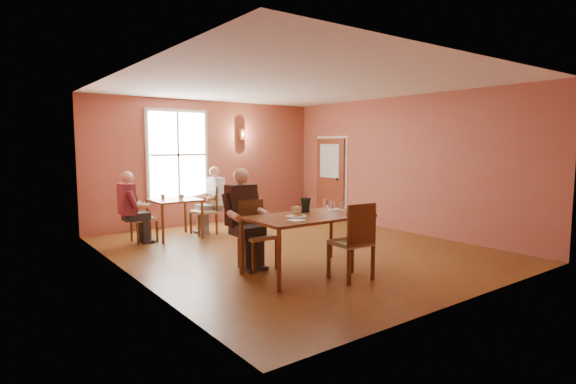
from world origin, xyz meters
TOP-DOWN VIEW (x-y plane):
  - ground at (0.00, 0.00)m, footprint 6.00×7.00m
  - wall_back at (0.00, 3.50)m, footprint 6.00×0.04m
  - wall_front at (0.00, -3.50)m, footprint 6.00×0.04m
  - wall_left at (-3.00, 0.00)m, footprint 0.04×7.00m
  - wall_right at (3.00, 0.00)m, footprint 0.04×7.00m
  - ceiling at (0.00, 0.00)m, footprint 6.00×7.00m
  - window at (-0.80, 3.45)m, footprint 1.36×0.10m
  - door at (2.94, 2.30)m, footprint 0.12×1.04m
  - wall_sconce at (0.90, 3.40)m, footprint 0.16×0.16m
  - main_table at (-0.77, -1.36)m, footprint 1.86×1.05m
  - chair_diner_main at (-1.27, -0.71)m, footprint 0.47×0.47m
  - diner_main at (-1.27, -0.74)m, footprint 0.61×0.61m
  - chair_empty at (-0.49, -1.98)m, footprint 0.53×0.53m
  - plate_food at (-1.03, -1.40)m, footprint 0.38×0.38m
  - sandwich at (-0.95, -1.30)m, footprint 0.12×0.11m
  - goblet_a at (-0.35, -1.26)m, footprint 0.09×0.09m
  - goblet_b at (-0.18, -1.47)m, footprint 0.11×0.11m
  - goblet_c at (-0.45, -1.54)m, footprint 0.11×0.11m
  - menu_stand at (-0.63, -1.11)m, footprint 0.15×0.09m
  - knife at (-0.86, -1.63)m, footprint 0.21×0.02m
  - napkin at (-1.19, -1.60)m, footprint 0.21×0.21m
  - side_plate at (-0.07, -1.16)m, footprint 0.21×0.21m
  - sunglasses at (-0.26, -1.67)m, footprint 0.14×0.13m
  - second_table at (-1.40, 2.28)m, footprint 0.93×0.93m
  - chair_diner_white at (-0.75, 2.28)m, footprint 0.46×0.46m
  - diner_white at (-0.72, 2.28)m, footprint 0.56×0.56m
  - chair_diner_maroon at (-2.05, 2.28)m, footprint 0.42×0.42m
  - diner_maroon at (-2.08, 2.28)m, footprint 0.55×0.55m
  - cup_a at (-1.27, 2.20)m, footprint 0.14×0.14m
  - cup_b at (-1.59, 2.41)m, footprint 0.12×0.12m

SIDE VIEW (x-z plane):
  - ground at x=0.00m, z-range -0.01..0.01m
  - second_table at x=-1.40m, z-range 0.00..0.82m
  - main_table at x=-0.77m, z-range 0.00..0.87m
  - chair_diner_maroon at x=-2.05m, z-range 0.00..0.96m
  - chair_diner_white at x=-0.75m, z-range 0.00..1.04m
  - chair_diner_main at x=-1.27m, z-range 0.00..1.06m
  - chair_empty at x=-0.49m, z-range 0.00..1.12m
  - diner_maroon at x=-2.08m, z-range 0.00..1.39m
  - diner_white at x=-0.72m, z-range 0.00..1.41m
  - diner_main at x=-1.27m, z-range 0.00..1.52m
  - cup_a at x=-1.27m, z-range 0.82..0.91m
  - cup_b at x=-1.59m, z-range 0.82..0.92m
  - knife at x=-0.86m, z-range 0.87..0.88m
  - napkin at x=-1.19m, z-range 0.87..0.88m
  - side_plate at x=-0.07m, z-range 0.87..0.89m
  - sunglasses at x=-0.26m, z-range 0.87..0.89m
  - plate_food at x=-1.03m, z-range 0.87..0.91m
  - sandwich at x=-0.95m, z-range 0.87..1.00m
  - goblet_a at x=-0.35m, z-range 0.87..1.09m
  - goblet_b at x=-0.18m, z-range 0.87..1.09m
  - goblet_c at x=-0.45m, z-range 0.87..1.09m
  - menu_stand at x=-0.63m, z-range 0.87..1.11m
  - door at x=2.94m, z-range 0.00..2.10m
  - wall_back at x=0.00m, z-range 0.00..3.00m
  - wall_front at x=0.00m, z-range 0.00..3.00m
  - wall_left at x=-3.00m, z-range 0.00..3.00m
  - wall_right at x=3.00m, z-range 0.00..3.00m
  - window at x=-0.80m, z-range 0.72..2.68m
  - wall_sconce at x=0.90m, z-range 2.06..2.34m
  - ceiling at x=0.00m, z-range 2.98..3.02m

